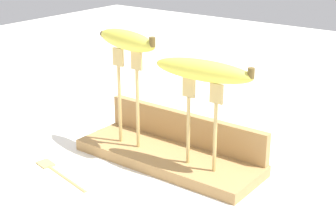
% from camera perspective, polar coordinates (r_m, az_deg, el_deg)
% --- Properties ---
extents(ground_plane, '(3.00, 3.00, 0.00)m').
position_cam_1_polar(ground_plane, '(1.04, 0.00, -6.38)').
color(ground_plane, white).
extents(wooden_board, '(0.39, 0.14, 0.02)m').
position_cam_1_polar(wooden_board, '(1.03, 0.00, -5.82)').
color(wooden_board, '#A87F4C').
rests_on(wooden_board, ground).
extents(board_backstop, '(0.38, 0.02, 0.07)m').
position_cam_1_polar(board_backstop, '(1.06, 1.91, -2.56)').
color(board_backstop, '#A87F4C').
rests_on(board_backstop, wooden_board).
extents(fork_stand_left, '(0.07, 0.01, 0.20)m').
position_cam_1_polar(fork_stand_left, '(1.03, -4.45, 1.74)').
color(fork_stand_left, tan).
rests_on(fork_stand_left, wooden_board).
extents(fork_stand_right, '(0.08, 0.01, 0.17)m').
position_cam_1_polar(fork_stand_right, '(0.93, 3.78, -1.25)').
color(fork_stand_right, tan).
rests_on(fork_stand_right, wooden_board).
extents(banana_raised_left, '(0.17, 0.07, 0.04)m').
position_cam_1_polar(banana_raised_left, '(1.00, -4.61, 7.22)').
color(banana_raised_left, '#DBD147').
rests_on(banana_raised_left, fork_stand_left).
extents(banana_raised_right, '(0.20, 0.06, 0.04)m').
position_cam_1_polar(banana_raised_right, '(0.90, 3.90, 3.87)').
color(banana_raised_right, '#DBD147').
rests_on(banana_raised_right, fork_stand_right).
extents(fork_fallen_near, '(0.17, 0.05, 0.01)m').
position_cam_1_polar(fork_fallen_near, '(1.02, -12.37, -7.08)').
color(fork_fallen_near, tan).
rests_on(fork_fallen_near, ground).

